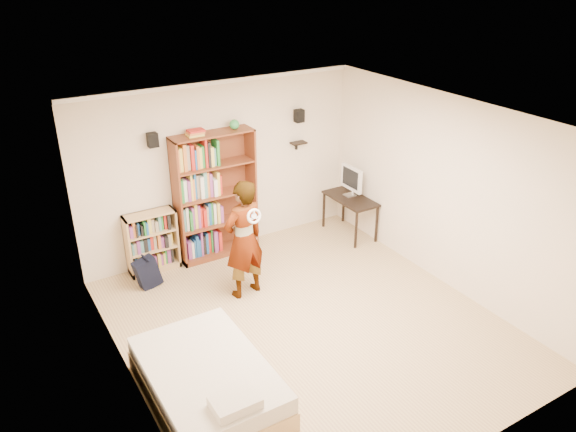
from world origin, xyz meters
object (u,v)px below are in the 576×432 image
low_bookshelf (152,242)px  person (244,239)px  computer_desk (350,216)px  daybed (207,378)px  tall_bookshelf (216,196)px

low_bookshelf → person: person is taller
low_bookshelf → computer_desk: bearing=-10.0°
low_bookshelf → daybed: size_ratio=0.51×
tall_bookshelf → low_bookshelf: (-1.04, 0.04, -0.52)m
computer_desk → low_bookshelf: bearing=170.0°
tall_bookshelf → low_bookshelf: bearing=177.7°
tall_bookshelf → low_bookshelf: size_ratio=2.11×
tall_bookshelf → daybed: size_ratio=1.09×
tall_bookshelf → person: size_ratio=1.17×
tall_bookshelf → daybed: bearing=-116.8°
low_bookshelf → daybed: bearing=-97.8°
daybed → person: bearing=51.5°
tall_bookshelf → daybed: (-1.44, -2.85, -0.72)m
daybed → computer_desk: bearing=32.7°
computer_desk → person: bearing=-163.0°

